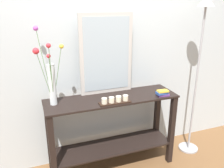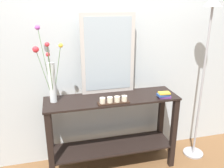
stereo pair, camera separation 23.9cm
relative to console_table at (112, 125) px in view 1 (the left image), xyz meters
The scene contains 8 objects.
ground_plane 0.54m from the console_table, ahead, with size 7.00×6.00×0.02m, color brown.
wall_back 0.88m from the console_table, 90.00° to the left, with size 6.40×0.08×2.70m, color #B2BCC1.
console_table is the anchor object (origin of this frame).
mirror_leaning 0.77m from the console_table, 89.57° to the left, with size 0.58×0.03×0.85m.
tall_vase_left 0.85m from the console_table, behind, with size 0.27×0.28×0.74m.
candle_tray 0.38m from the console_table, 97.98° to the right, with size 0.32×0.09×0.07m.
book_stack 0.65m from the console_table, 14.61° to the right, with size 0.14×0.09×0.06m.
floor_lamp 1.27m from the console_table, ahead, with size 0.24×0.24×1.85m.
Camera 1 is at (-0.78, -2.12, 1.79)m, focal length 37.45 mm.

